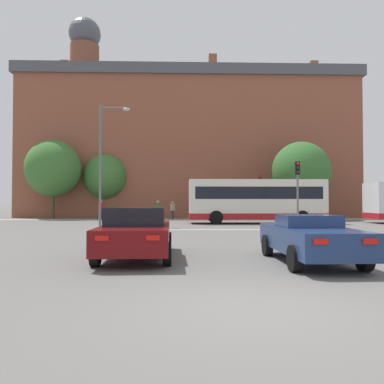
{
  "coord_description": "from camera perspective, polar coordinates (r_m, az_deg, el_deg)",
  "views": [
    {
      "loc": [
        -1.17,
        -5.82,
        1.67
      ],
      "look_at": [
        -0.42,
        19.74,
        2.31
      ],
      "focal_mm": 35.0,
      "sensor_mm": 36.0,
      "label": 1
    }
  ],
  "objects": [
    {
      "name": "pedestrian_waiting",
      "position": [
        34.8,
        -13.72,
        -2.38
      ],
      "size": [
        0.37,
        0.46,
        1.8
      ],
      "rotation": [
        0.0,
        0.0,
        1.14
      ],
      "color": "black",
      "rests_on": "ground_plane"
    },
    {
      "name": "tree_by_building",
      "position": [
        39.14,
        -13.11,
        2.31
      ],
      "size": [
        4.38,
        4.38,
        6.51
      ],
      "color": "#4C3823",
      "rests_on": "ground_plane"
    },
    {
      "name": "brick_civic_building",
      "position": [
        45.18,
        -0.7,
        6.85
      ],
      "size": [
        36.65,
        13.72,
        23.65
      ],
      "color": "brown",
      "rests_on": "ground_plane"
    },
    {
      "name": "far_pavement",
      "position": [
        34.56,
        0.27,
        -4.19
      ],
      "size": [
        70.48,
        2.5,
        0.01
      ],
      "primitive_type": "cube",
      "color": "gray",
      "rests_on": "ground_plane"
    },
    {
      "name": "ground_plane",
      "position": [
        6.17,
        9.78,
        -17.16
      ],
      "size": [
        400.0,
        400.0,
        0.0
      ],
      "primitive_type": "plane",
      "color": "#605E5B"
    },
    {
      "name": "traffic_light_near_right",
      "position": [
        23.58,
        15.8,
        1.27
      ],
      "size": [
        0.26,
        0.31,
        4.1
      ],
      "color": "slate",
      "rests_on": "ground_plane"
    },
    {
      "name": "car_saloon_left",
      "position": [
        11.21,
        -8.44,
        -6.06
      ],
      "size": [
        2.14,
        4.65,
        1.49
      ],
      "rotation": [
        0.0,
        0.0,
        0.03
      ],
      "color": "#600C0F",
      "rests_on": "ground_plane"
    },
    {
      "name": "car_roadster_right",
      "position": [
        10.78,
        17.46,
        -6.66
      ],
      "size": [
        1.95,
        4.36,
        1.3
      ],
      "rotation": [
        0.0,
        0.0,
        0.01
      ],
      "color": "navy",
      "rests_on": "ground_plane"
    },
    {
      "name": "tree_distant",
      "position": [
        36.04,
        16.25,
        2.89
      ],
      "size": [
        5.39,
        5.39,
        7.18
      ],
      "color": "#4C3823",
      "rests_on": "ground_plane"
    },
    {
      "name": "traffic_light_far_right",
      "position": [
        34.22,
        10.41,
        0.3
      ],
      "size": [
        0.26,
        0.31,
        3.98
      ],
      "color": "slate",
      "rests_on": "ground_plane"
    },
    {
      "name": "tree_kerbside",
      "position": [
        38.64,
        -20.39,
        3.39
      ],
      "size": [
        5.25,
        5.25,
        7.62
      ],
      "color": "#4C3823",
      "rests_on": "ground_plane"
    },
    {
      "name": "stop_line_strip",
      "position": [
        22.11,
        1.37,
        -5.75
      ],
      "size": [
        9.44,
        0.3,
        0.01
      ],
      "primitive_type": "cube",
      "color": "silver",
      "rests_on": "ground_plane"
    },
    {
      "name": "bus_crossing_lead",
      "position": [
        28.83,
        9.72,
        -1.21
      ],
      "size": [
        10.18,
        2.73,
        3.29
      ],
      "rotation": [
        0.0,
        0.0,
        -1.57
      ],
      "color": "silver",
      "rests_on": "ground_plane"
    },
    {
      "name": "pedestrian_walking_east",
      "position": [
        34.94,
        -2.97,
        -2.54
      ],
      "size": [
        0.42,
        0.45,
        1.69
      ],
      "rotation": [
        0.0,
        0.0,
        0.93
      ],
      "color": "#333851",
      "rests_on": "ground_plane"
    },
    {
      "name": "pedestrian_walking_west",
      "position": [
        34.46,
        -5.22,
        -2.49
      ],
      "size": [
        0.44,
        0.44,
        1.74
      ],
      "rotation": [
        0.0,
        0.0,
        2.36
      ],
      "color": "brown",
      "rests_on": "ground_plane"
    },
    {
      "name": "street_lamp_junction",
      "position": [
        26.12,
        -13.12,
        5.75
      ],
      "size": [
        2.07,
        0.36,
        8.19
      ],
      "color": "slate",
      "rests_on": "ground_plane"
    }
  ]
}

